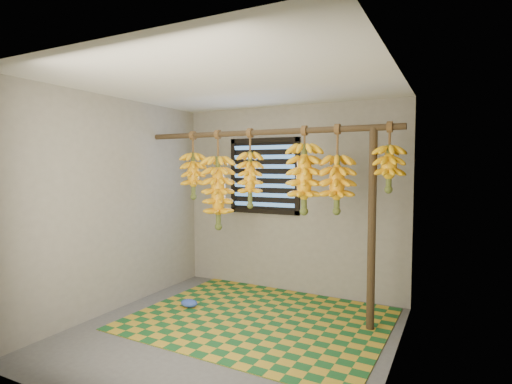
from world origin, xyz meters
The scene contains 16 objects.
floor centered at (0.00, 0.00, -0.01)m, with size 3.00×3.00×0.01m, color #4C4C4C.
ceiling centered at (0.00, 0.00, 2.40)m, with size 3.00×3.00×0.01m, color silver.
wall_back centered at (0.00, 1.50, 1.20)m, with size 3.00×0.01×2.40m, color gray.
wall_left centered at (-1.50, 0.00, 1.20)m, with size 0.01×3.00×2.40m, color gray.
wall_right centered at (1.50, 0.00, 1.20)m, with size 0.01×3.00×2.40m, color gray.
window centered at (-0.35, 1.48, 1.50)m, with size 1.00×0.04×1.00m.
hanging_pole centered at (0.00, 0.70, 2.00)m, with size 0.06×0.06×3.00m, color #43301D.
support_post centered at (1.20, 0.70, 1.00)m, with size 0.08×0.08×2.00m, color #43301D.
woven_mat centered at (0.10, 0.45, 0.01)m, with size 2.58×2.07×0.01m, color #175021.
plastic_bag centered at (-0.78, 0.39, 0.05)m, with size 0.21×0.15×0.09m, color #304EB5.
banana_bunch_a centered at (-0.93, 0.70, 1.52)m, with size 0.30×0.30×0.81m.
banana_bunch_b centered at (-0.58, 0.70, 1.32)m, with size 0.36×0.36×1.16m.
banana_bunch_c centered at (-0.15, 0.70, 1.48)m, with size 0.28×0.28×0.89m.
banana_bunch_d centered at (0.49, 0.70, 1.50)m, with size 0.35×0.35×0.92m.
banana_bunch_e centered at (0.85, 0.70, 1.45)m, with size 0.35×0.35×0.90m.
banana_bunch_f centered at (1.35, 0.70, 1.61)m, with size 0.29×0.29×0.67m.
Camera 1 is at (1.95, -3.28, 1.62)m, focal length 28.00 mm.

